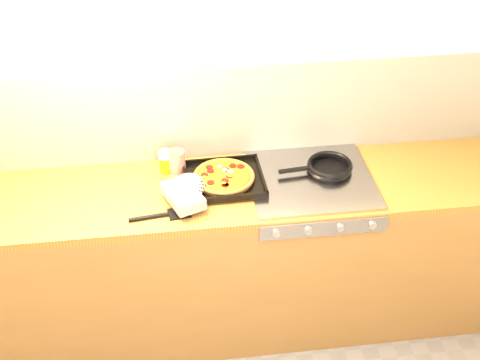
{
  "coord_description": "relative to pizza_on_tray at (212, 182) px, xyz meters",
  "views": [
    {
      "loc": [
        -0.24,
        -1.49,
        2.8
      ],
      "look_at": [
        0.1,
        1.08,
        0.95
      ],
      "focal_mm": 50.0,
      "sensor_mm": 36.0,
      "label": 1
    }
  ],
  "objects": [
    {
      "name": "black_spatula",
      "position": [
        -0.25,
        -0.19,
        -0.03
      ],
      "size": [
        0.29,
        0.1,
        0.02
      ],
      "color": "black",
      "rests_on": "counter_run"
    },
    {
      "name": "pizza_on_tray",
      "position": [
        0.0,
        0.0,
        0.0
      ],
      "size": [
        0.5,
        0.45,
        0.06
      ],
      "color": "black",
      "rests_on": "stovetop"
    },
    {
      "name": "frying_pan",
      "position": [
        0.58,
        0.06,
        -0.01
      ],
      "size": [
        0.39,
        0.25,
        0.04
      ],
      "color": "black",
      "rests_on": "stovetop"
    },
    {
      "name": "room_shell",
      "position": [
        0.03,
        0.29,
        0.21
      ],
      "size": [
        3.2,
        3.2,
        3.2
      ],
      "color": "white",
      "rests_on": "ground"
    },
    {
      "name": "stovetop",
      "position": [
        0.48,
        0.0,
        -0.04
      ],
      "size": [
        0.6,
        0.56,
        0.02
      ],
      "primitive_type": "cube",
      "color": "#9D9DA2",
      "rests_on": "counter_run"
    },
    {
      "name": "counter_run",
      "position": [
        0.03,
        0.0,
        -0.49
      ],
      "size": [
        3.2,
        0.62,
        0.9
      ],
      "color": "brown",
      "rests_on": "ground"
    },
    {
      "name": "wooden_spoon",
      "position": [
        0.09,
        0.21,
        -0.03
      ],
      "size": [
        0.29,
        0.14,
        0.02
      ],
      "color": "#A58446",
      "rests_on": "counter_run"
    },
    {
      "name": "juice_glass",
      "position": [
        -0.21,
        0.18,
        0.02
      ],
      "size": [
        0.08,
        0.08,
        0.12
      ],
      "color": "orange",
      "rests_on": "counter_run"
    },
    {
      "name": "tomato_can",
      "position": [
        -0.16,
        0.16,
        0.02
      ],
      "size": [
        0.11,
        0.11,
        0.12
      ],
      "color": "maroon",
      "rests_on": "counter_run"
    }
  ]
}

